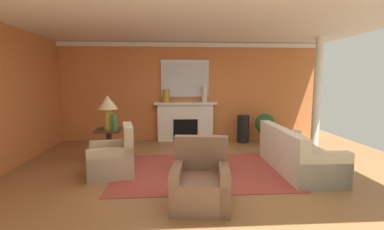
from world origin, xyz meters
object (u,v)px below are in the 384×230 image
at_px(side_table, 109,143).
at_px(vase_on_side_table, 114,122).
at_px(vase_mantel_right, 204,94).
at_px(vase_mantel_left, 166,96).
at_px(mantel_mirror, 185,78).
at_px(coffee_table, 200,154).
at_px(table_lamp, 108,106).
at_px(potted_plant, 265,126).
at_px(vase_tall_corner, 243,129).
at_px(armchair_near_window, 114,159).
at_px(armchair_facing_fireplace, 200,184).
at_px(sofa, 296,156).
at_px(fireplace, 185,122).

xyz_separation_m(side_table, vase_on_side_table, (0.15, -0.12, 0.47)).
bearing_deg(vase_mantel_right, vase_mantel_left, 180.00).
bearing_deg(mantel_mirror, vase_mantel_right, -17.18).
distance_m(coffee_table, table_lamp, 2.30).
bearing_deg(vase_on_side_table, coffee_table, -21.90).
bearing_deg(coffee_table, potted_plant, 48.38).
xyz_separation_m(vase_on_side_table, vase_tall_corner, (3.26, 1.70, -0.48)).
height_order(armchair_near_window, side_table, armchair_near_window).
relative_size(mantel_mirror, potted_plant, 1.67).
bearing_deg(vase_tall_corner, potted_plant, -10.02).
height_order(armchair_facing_fireplace, side_table, armchair_facing_fireplace).
relative_size(side_table, potted_plant, 0.84).
bearing_deg(sofa, armchair_facing_fireplace, -145.72).
xyz_separation_m(vase_mantel_right, potted_plant, (1.69, -0.36, -0.88)).
height_order(fireplace, table_lamp, table_lamp).
distance_m(armchair_facing_fireplace, table_lamp, 3.06).
bearing_deg(armchair_facing_fireplace, vase_mantel_left, 98.11).
xyz_separation_m(mantel_mirror, armchair_near_window, (-1.47, -2.96, -1.51)).
distance_m(fireplace, coffee_table, 2.74).
height_order(vase_mantel_left, vase_tall_corner, vase_mantel_left).
height_order(side_table, vase_on_side_table, vase_on_side_table).
height_order(fireplace, coffee_table, fireplace).
bearing_deg(coffee_table, vase_mantel_left, 105.29).
relative_size(table_lamp, vase_tall_corner, 0.97).
height_order(vase_on_side_table, potted_plant, vase_on_side_table).
xyz_separation_m(armchair_facing_fireplace, vase_mantel_left, (-0.59, 4.13, 1.01)).
height_order(sofa, armchair_facing_fireplace, armchair_facing_fireplace).
relative_size(armchair_near_window, table_lamp, 1.27).
xyz_separation_m(sofa, side_table, (-3.83, 0.92, 0.10)).
bearing_deg(armchair_facing_fireplace, armchair_near_window, 138.38).
relative_size(vase_on_side_table, vase_tall_corner, 0.44).
bearing_deg(mantel_mirror, coffee_table, -86.36).
height_order(mantel_mirror, vase_mantel_left, mantel_mirror).
distance_m(coffee_table, vase_mantel_left, 2.94).
xyz_separation_m(armchair_near_window, vase_tall_corner, (3.11, 2.54, 0.08)).
relative_size(vase_on_side_table, potted_plant, 0.41).
height_order(side_table, potted_plant, potted_plant).
relative_size(vase_mantel_right, vase_mantel_left, 1.28).
distance_m(coffee_table, vase_mantel_right, 2.89).
bearing_deg(side_table, fireplace, 46.81).
height_order(table_lamp, vase_mantel_right, vase_mantel_right).
relative_size(coffee_table, side_table, 1.43).
distance_m(side_table, vase_mantel_right, 3.11).
height_order(armchair_facing_fireplace, potted_plant, armchair_facing_fireplace).
xyz_separation_m(table_lamp, vase_mantel_left, (1.22, 1.83, 0.09)).
distance_m(coffee_table, vase_on_side_table, 2.01).
bearing_deg(sofa, coffee_table, 177.68).
xyz_separation_m(armchair_facing_fireplace, vase_tall_corner, (1.60, 3.88, 0.08)).
relative_size(sofa, vase_mantel_left, 5.71).
distance_m(fireplace, mantel_mirror, 1.28).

